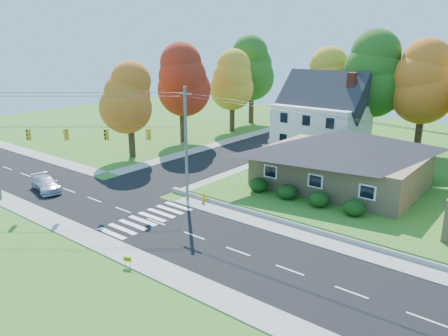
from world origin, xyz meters
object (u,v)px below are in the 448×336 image
object	(u,v)px
white_car	(278,139)
fire_hydrant	(203,198)
ranch_house	(341,157)
silver_sedan	(46,184)

from	to	relation	value
white_car	fire_hydrant	xyz separation A→B (m)	(7.08, -23.79, -0.22)
fire_hydrant	ranch_house	bearing A→B (deg)	53.01
silver_sedan	fire_hydrant	bearing A→B (deg)	-48.39
ranch_house	fire_hydrant	distance (m)	13.44
ranch_house	silver_sedan	xyz separation A→B (m)	(-21.57, -17.34, -2.59)
silver_sedan	white_car	bearing A→B (deg)	2.86
white_car	silver_sedan	bearing A→B (deg)	-110.50
fire_hydrant	silver_sedan	bearing A→B (deg)	-153.38
ranch_house	fire_hydrant	xyz separation A→B (m)	(-7.90, -10.49, -2.84)
ranch_house	silver_sedan	world-z (taller)	ranch_house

